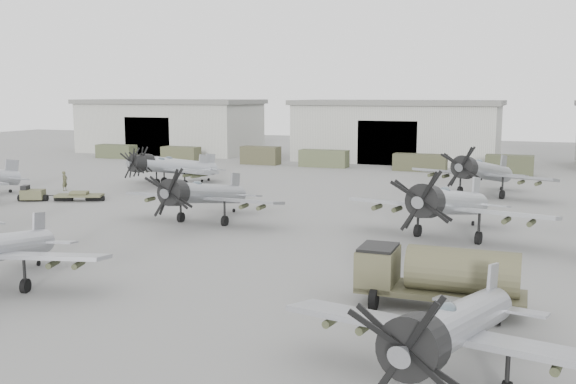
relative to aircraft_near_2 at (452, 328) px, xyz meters
name	(u,v)px	position (x,y,z in m)	size (l,w,h in m)	color
ground	(170,264)	(-16.75, 10.32, -2.12)	(220.00, 220.00, 0.00)	slate
hangar_left	(170,126)	(-54.75, 72.28, 2.26)	(29.00, 14.80, 8.70)	#A1A297
hangar_center	(397,130)	(-16.75, 72.28, 2.26)	(29.00, 14.80, 8.70)	#A1A297
support_truck_0	(116,151)	(-56.88, 60.32, -1.10)	(6.09, 2.20, 2.03)	#3E442C
support_truck_1	(181,154)	(-45.71, 60.32, -1.09)	(5.52, 2.20, 2.05)	#3F412A
support_truck_2	(261,155)	(-33.14, 60.32, -0.89)	(5.29, 2.20, 2.45)	#3C3B27
support_truck_3	(324,158)	(-24.00, 60.32, -0.99)	(6.44, 2.20, 2.25)	#444930
support_truck_4	(420,163)	(-11.35, 60.32, -1.05)	(6.55, 2.20, 2.14)	#373825
support_truck_5	(509,165)	(-0.74, 60.32, -0.93)	(5.48, 2.20, 2.37)	#353925
aircraft_near_2	(452,328)	(0.00, 0.00, 0.00)	(11.72, 10.55, 4.65)	gray
aircraft_mid_1	(201,194)	(-20.60, 20.94, 0.12)	(12.25, 11.02, 4.92)	gray
aircraft_mid_2	(448,203)	(-3.00, 22.01, 0.36)	(13.71, 12.34, 5.45)	#92969A
aircraft_far_0	(173,165)	(-33.41, 38.03, -0.02)	(11.43, 10.32, 4.62)	#95989D
aircraft_far_1	(481,171)	(-2.53, 41.65, 0.33)	(13.45, 12.11, 5.37)	gray
aircraft_extra_895	(165,167)	(-33.54, 36.75, -0.02)	(11.43, 10.32, 4.62)	#95989D
fuel_tanker	(438,273)	(-1.58, 8.07, -0.49)	(7.36, 3.42, 2.83)	#47452E
tug_trailer	(50,195)	(-38.38, 25.23, -1.57)	(7.18, 3.99, 1.45)	#4A4A30
ground_crew	(65,181)	(-41.38, 30.69, -1.14)	(0.71, 0.47, 1.96)	#43442C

